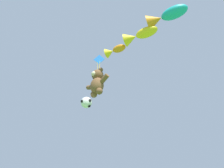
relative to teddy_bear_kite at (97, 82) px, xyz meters
name	(u,v)px	position (x,y,z in m)	size (l,w,h in m)	color
teddy_bear_kite	(97,82)	(0.00, 0.00, 0.00)	(2.23, 0.98, 2.27)	brown
soccer_ball_kite	(86,102)	(-0.73, -0.22, -1.42)	(0.83, 0.83, 0.77)	white
fish_kite_tangerine	(114,50)	(1.73, 0.00, 1.92)	(1.64, 1.05, 0.70)	orange
fish_kite_goldfin	(138,35)	(3.74, 0.21, 1.99)	(2.36, 1.48, 0.90)	yellow
fish_kite_teal	(164,17)	(5.56, 0.54, 2.47)	(2.63, 1.65, 1.04)	#19ADB2
diamond_kite	(99,61)	(-1.32, 1.14, 3.67)	(0.84, 0.70, 2.74)	blue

